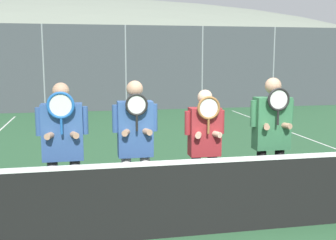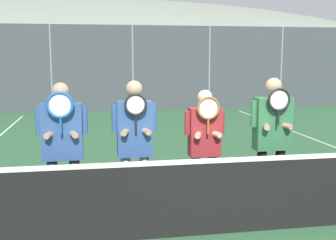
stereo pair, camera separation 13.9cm
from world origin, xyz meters
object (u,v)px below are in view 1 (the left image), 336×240
(car_center, at_px, (226,81))
(car_right_of_center, at_px, (323,81))
(player_rightmost, at_px, (272,133))
(player_leftmost, at_px, (63,143))
(player_center_right, at_px, (205,142))
(car_left_of_center, at_px, (118,83))
(player_center_left, at_px, (135,141))

(car_center, xyz_separation_m, car_right_of_center, (5.13, 0.04, -0.05))
(player_rightmost, bearing_deg, player_leftmost, -179.81)
(player_center_right, distance_m, car_center, 14.71)
(player_leftmost, height_order, player_center_right, player_leftmost)
(player_leftmost, bearing_deg, car_left_of_center, 82.62)
(player_leftmost, bearing_deg, car_right_of_center, 49.12)
(car_right_of_center, bearing_deg, player_leftmost, -130.88)
(car_center, distance_m, car_right_of_center, 5.13)
(player_center_right, distance_m, player_rightmost, 0.93)
(player_center_left, distance_m, car_right_of_center, 17.89)
(car_left_of_center, bearing_deg, player_leftmost, -97.38)
(player_leftmost, distance_m, player_center_right, 1.86)
(player_leftmost, bearing_deg, player_center_left, -0.68)
(player_center_left, bearing_deg, player_center_right, 7.71)
(car_left_of_center, height_order, car_center, car_center)
(player_rightmost, bearing_deg, car_left_of_center, 93.92)
(player_center_right, bearing_deg, player_leftmost, -176.34)
(player_center_right, xyz_separation_m, car_left_of_center, (-0.04, 13.87, -0.10))
(player_center_left, xyz_separation_m, car_center, (6.05, 13.93, -0.14))
(player_rightmost, relative_size, car_right_of_center, 0.40)
(player_leftmost, bearing_deg, player_center_right, 3.66)
(player_center_right, bearing_deg, car_center, 69.72)
(car_left_of_center, bearing_deg, player_center_right, -89.83)
(player_center_left, distance_m, player_rightmost, 1.87)
(player_rightmost, bearing_deg, car_right_of_center, 56.27)
(player_leftmost, relative_size, car_right_of_center, 0.39)
(car_left_of_center, height_order, car_right_of_center, car_left_of_center)
(car_center, height_order, car_right_of_center, car_center)
(player_center_right, xyz_separation_m, car_right_of_center, (10.23, 13.84, -0.11))
(player_center_right, relative_size, car_center, 0.41)
(car_left_of_center, bearing_deg, car_center, -0.78)
(car_left_of_center, xyz_separation_m, car_center, (5.14, -0.07, 0.05))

